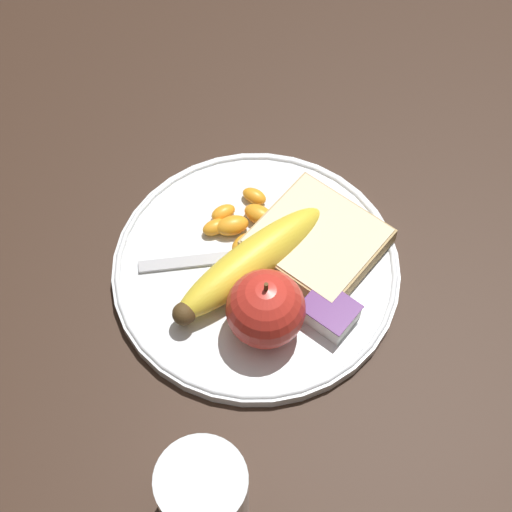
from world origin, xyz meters
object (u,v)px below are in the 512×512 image
object	(u,v)px
banana	(250,264)
jam_packet	(329,313)
bread_slice	(317,241)
fork	(243,256)
apple	(266,309)
plate	(256,269)
juice_glass	(204,496)

from	to	relation	value
banana	jam_packet	xyz separation A→B (m)	(0.09, 0.01, -0.01)
bread_slice	fork	size ratio (longest dim) A/B	0.82
apple	banana	size ratio (longest dim) A/B	0.44
banana	bread_slice	world-z (taller)	banana
jam_packet	apple	bearing A→B (deg)	-131.94
plate	bread_slice	bearing A→B (deg)	59.48
banana	jam_packet	world-z (taller)	banana
juice_glass	jam_packet	world-z (taller)	juice_glass
juice_glass	banana	world-z (taller)	juice_glass
fork	jam_packet	world-z (taller)	jam_packet
apple	bread_slice	distance (m)	0.10
bread_slice	plate	bearing A→B (deg)	-120.52
fork	jam_packet	distance (m)	0.10
fork	jam_packet	bearing A→B (deg)	-47.22
plate	jam_packet	distance (m)	0.09
plate	fork	distance (m)	0.02
plate	apple	xyz separation A→B (m)	(0.05, -0.04, 0.04)
banana	apple	bearing A→B (deg)	-36.55
jam_packet	fork	bearing A→B (deg)	179.06
juice_glass	apple	size ratio (longest dim) A/B	1.06
apple	bread_slice	size ratio (longest dim) A/B	0.72
juice_glass	apple	distance (m)	0.17
apple	jam_packet	xyz separation A→B (m)	(0.04, 0.04, -0.02)
banana	jam_packet	bearing A→B (deg)	6.50
fork	plate	bearing A→B (deg)	-49.12
apple	banana	xyz separation A→B (m)	(-0.05, 0.03, -0.02)
apple	jam_packet	distance (m)	0.06
apple	fork	size ratio (longest dim) A/B	0.59
banana	juice_glass	bearing A→B (deg)	-60.34
bread_slice	jam_packet	distance (m)	0.08
apple	fork	xyz separation A→B (m)	(-0.06, 0.05, -0.03)
plate	jam_packet	world-z (taller)	jam_packet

